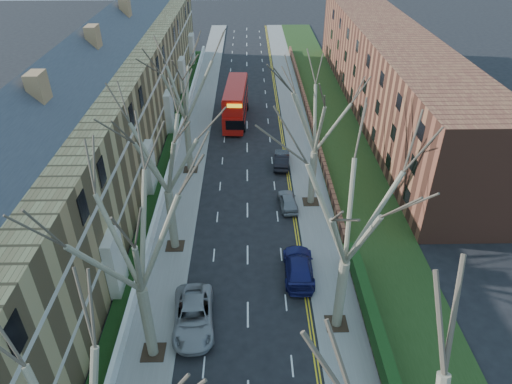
{
  "coord_description": "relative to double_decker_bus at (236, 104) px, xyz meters",
  "views": [
    {
      "loc": [
        0.16,
        -11.92,
        23.17
      ],
      "look_at": [
        0.72,
        19.01,
        3.17
      ],
      "focal_mm": 32.0,
      "sensor_mm": 36.0,
      "label": 1
    }
  ],
  "objects": [
    {
      "name": "pavement_left",
      "position": [
        -4.65,
        -1.37,
        -2.08
      ],
      "size": [
        3.0,
        102.0,
        0.12
      ],
      "primitive_type": "cube",
      "color": "slate",
      "rests_on": "ground"
    },
    {
      "name": "car_left_far",
      "position": [
        -2.1,
        -32.15,
        -1.38
      ],
      "size": [
        2.95,
        5.68,
        1.53
      ],
      "primitive_type": "imported",
      "rotation": [
        0.0,
        0.0,
        0.08
      ],
      "color": "gray",
      "rests_on": "ground"
    },
    {
      "name": "car_right_mid",
      "position": [
        4.93,
        -18.93,
        -1.5
      ],
      "size": [
        1.81,
        3.86,
        1.28
      ],
      "primitive_type": "imported",
      "rotation": [
        0.0,
        0.0,
        3.22
      ],
      "color": "gray",
      "rests_on": "ground"
    },
    {
      "name": "car_right_far",
      "position": [
        4.9,
        -11.42,
        -1.44
      ],
      "size": [
        1.88,
        4.38,
        1.4
      ],
      "primitive_type": "imported",
      "rotation": [
        0.0,
        0.0,
        3.05
      ],
      "color": "black",
      "rests_on": "ground"
    },
    {
      "name": "front_wall_left",
      "position": [
        -6.3,
        -9.37,
        -1.52
      ],
      "size": [
        0.3,
        78.0,
        1.0
      ],
      "color": "white",
      "rests_on": "ground"
    },
    {
      "name": "tree_right_far",
      "position": [
        7.05,
        -18.37,
        7.1
      ],
      "size": [
        10.15,
        10.15,
        14.22
      ],
      "color": "#706650",
      "rests_on": "ground"
    },
    {
      "name": "terrace_left",
      "position": [
        -12.3,
        -9.37,
        3.39
      ],
      "size": [
        9.7,
        78.0,
        13.6
      ],
      "color": "#96784C",
      "rests_on": "ground"
    },
    {
      "name": "grass_verge_right",
      "position": [
        11.85,
        -1.37,
        -1.99
      ],
      "size": [
        6.0,
        102.0,
        0.06
      ],
      "color": "#1D3413",
      "rests_on": "ground"
    },
    {
      "name": "tree_left_far",
      "position": [
        -4.35,
        -24.37,
        7.1
      ],
      "size": [
        10.15,
        10.15,
        14.22
      ],
      "color": "#706650",
      "rests_on": "ground"
    },
    {
      "name": "pavement_right",
      "position": [
        7.35,
        -1.37,
        -2.08
      ],
      "size": [
        3.0,
        102.0,
        0.12
      ],
      "primitive_type": "cube",
      "color": "slate",
      "rests_on": "ground"
    },
    {
      "name": "tree_left_dist",
      "position": [
        -4.35,
        -12.37,
        7.42
      ],
      "size": [
        10.5,
        10.5,
        14.71
      ],
      "color": "#706650",
      "rests_on": "ground"
    },
    {
      "name": "car_right_near",
      "position": [
        5.05,
        -27.62,
        -1.39
      ],
      "size": [
        2.25,
        5.23,
        1.5
      ],
      "primitive_type": "imported",
      "rotation": [
        0.0,
        0.0,
        3.11
      ],
      "color": "navy",
      "rests_on": "ground"
    },
    {
      "name": "flats_right",
      "position": [
        18.81,
        2.63,
        2.84
      ],
      "size": [
        13.97,
        54.0,
        10.0
      ],
      "color": "brown",
      "rests_on": "ground"
    },
    {
      "name": "tree_right_mid",
      "position": [
        7.05,
        -32.37,
        7.42
      ],
      "size": [
        10.5,
        10.5,
        14.71
      ],
      "color": "#706650",
      "rests_on": "ground"
    },
    {
      "name": "double_decker_bus",
      "position": [
        0.0,
        0.0,
        0.0
      ],
      "size": [
        3.09,
        10.5,
        4.36
      ],
      "rotation": [
        0.0,
        0.0,
        3.09
      ],
      "color": "#AD110C",
      "rests_on": "ground"
    },
    {
      "name": "tree_left_mid",
      "position": [
        -4.35,
        -34.37,
        7.42
      ],
      "size": [
        10.5,
        10.5,
        14.71
      ],
      "color": "#706650",
      "rests_on": "ground"
    }
  ]
}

